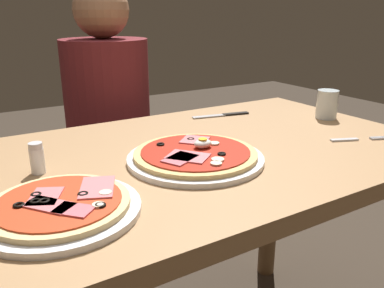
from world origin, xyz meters
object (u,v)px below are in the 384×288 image
at_px(pizza_across_left, 60,207).
at_px(knife, 225,115).
at_px(water_glass_near, 327,106).
at_px(fork, 354,139).
at_px(pizza_foreground, 195,156).
at_px(salt_shaker, 37,158).
at_px(dining_table, 191,197).
at_px(diner_person, 111,148).

distance_m(pizza_across_left, knife, 0.74).
bearing_deg(water_glass_near, pizza_across_left, -167.36).
distance_m(water_glass_near, fork, 0.23).
bearing_deg(pizza_across_left, pizza_foreground, 15.59).
bearing_deg(fork, knife, 109.50).
bearing_deg(pizza_foreground, salt_shaker, 160.57).
relative_size(knife, salt_shaker, 2.91).
height_order(pizza_foreground, pizza_across_left, pizza_foreground).
height_order(pizza_across_left, salt_shaker, salt_shaker).
relative_size(dining_table, salt_shaker, 18.68).
bearing_deg(pizza_across_left, diner_person, 64.95).
bearing_deg(salt_shaker, pizza_across_left, -91.62).
distance_m(pizza_across_left, water_glass_near, 0.91).
xyz_separation_m(water_glass_near, diner_person, (-0.51, 0.61, -0.23)).
distance_m(dining_table, fork, 0.46).
xyz_separation_m(fork, salt_shaker, (-0.76, 0.20, 0.03)).
relative_size(dining_table, pizza_foreground, 4.02).
bearing_deg(salt_shaker, diner_person, 58.41).
relative_size(fork, salt_shaker, 2.25).
xyz_separation_m(dining_table, fork, (0.42, -0.15, 0.13)).
relative_size(pizza_foreground, diner_person, 0.26).
xyz_separation_m(water_glass_near, salt_shaker, (-0.88, 0.01, -0.01)).
xyz_separation_m(pizza_foreground, knife, (0.30, 0.30, -0.01)).
bearing_deg(pizza_foreground, dining_table, 68.23).
distance_m(pizza_foreground, knife, 0.43).
xyz_separation_m(pizza_foreground, fork, (0.44, -0.09, -0.01)).
xyz_separation_m(knife, salt_shaker, (-0.62, -0.19, 0.03)).
bearing_deg(fork, pizza_foreground, 168.39).
height_order(water_glass_near, salt_shaker, water_glass_near).
bearing_deg(diner_person, fork, 115.58).
distance_m(water_glass_near, knife, 0.32).
bearing_deg(salt_shaker, dining_table, -8.27).
relative_size(pizza_foreground, water_glass_near, 3.47).
bearing_deg(diner_person, water_glass_near, 129.58).
relative_size(salt_shaker, diner_person, 0.06).
relative_size(pizza_foreground, pizza_across_left, 1.14).
distance_m(pizza_foreground, salt_shaker, 0.34).
height_order(pizza_across_left, fork, pizza_across_left).
bearing_deg(dining_table, fork, -20.25).
xyz_separation_m(pizza_across_left, salt_shaker, (0.01, 0.20, 0.02)).
bearing_deg(pizza_foreground, fork, -11.61).
distance_m(water_glass_near, salt_shaker, 0.88).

